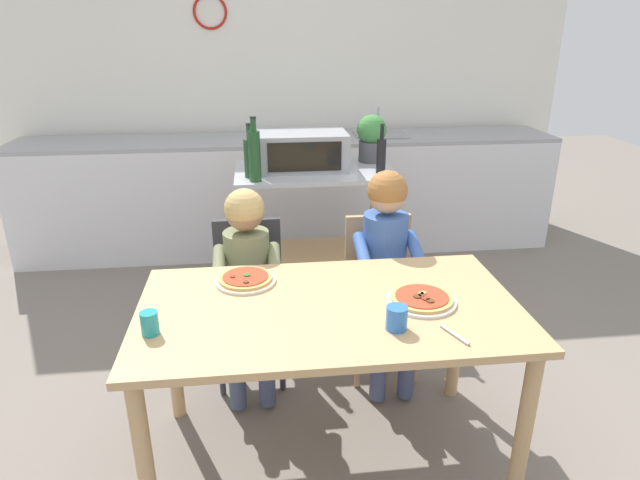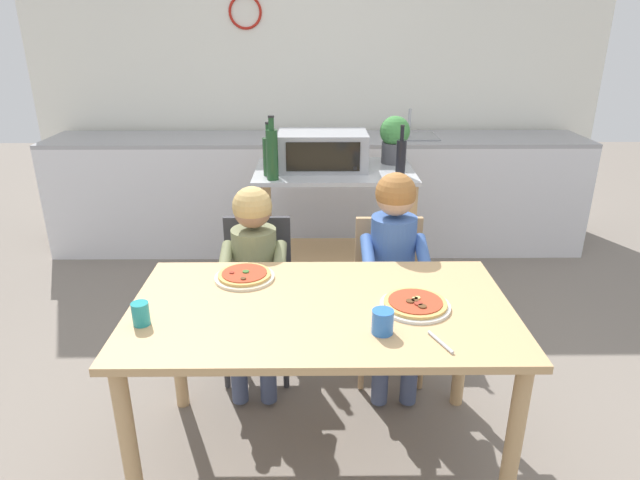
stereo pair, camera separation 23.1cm
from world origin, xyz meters
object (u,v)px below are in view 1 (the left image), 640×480
dining_chair_right (380,283)px  dining_table (329,327)px  potted_herb_plant (371,137)px  bottle_slim_sauce (381,154)px  dining_chair_left (249,289)px  toaster_oven (302,151)px  serving_spoon (455,335)px  drinking_cup_teal (150,323)px  bottle_squat_spirits (255,155)px  kitchen_island_cart (315,215)px  child_in_olive_shirt (247,267)px  child_in_blue_striped_shirt (387,254)px  bottle_dark_olive_oil (250,157)px  pizza_plate_cream (246,279)px  pizza_plate_white (422,299)px  drinking_cup_blue (397,318)px

dining_chair_right → dining_table: bearing=-118.3°
potted_herb_plant → dining_table: potted_herb_plant is taller
bottle_slim_sauce → dining_chair_left: bottle_slim_sauce is taller
toaster_oven → serving_spoon: size_ratio=3.87×
dining_table → drinking_cup_teal: drinking_cup_teal is taller
bottle_squat_spirits → dining_table: size_ratio=0.25×
kitchen_island_cart → dining_chair_left: (-0.42, -0.77, -0.12)m
child_in_olive_shirt → serving_spoon: child_in_olive_shirt is taller
bottle_squat_spirits → child_in_blue_striped_shirt: bearing=-46.7°
child_in_blue_striped_shirt → bottle_dark_olive_oil: bearing=130.7°
kitchen_island_cart → pizza_plate_cream: 1.29m
child_in_olive_shirt → pizza_plate_cream: 0.34m
potted_herb_plant → pizza_plate_cream: size_ratio=1.19×
dining_chair_left → pizza_plate_cream: dining_chair_left is taller
dining_chair_right → serving_spoon: size_ratio=5.79×
kitchen_island_cart → bottle_dark_olive_oil: bearing=-160.2°
bottle_dark_olive_oil → dining_chair_left: bottle_dark_olive_oil is taller
bottle_dark_olive_oil → pizza_plate_white: bottle_dark_olive_oil is taller
pizza_plate_cream → pizza_plate_white: same height
child_in_olive_shirt → child_in_blue_striped_shirt: 0.68m
bottle_squat_spirits → bottle_dark_olive_oil: bearing=106.5°
potted_herb_plant → toaster_oven: bearing=-162.6°
dining_table → dining_chair_right: dining_chair_right is taller
kitchen_island_cart → pizza_plate_white: kitchen_island_cart is taller
dining_table → serving_spoon: size_ratio=10.44×
pizza_plate_cream → dining_chair_left: bearing=90.0°
toaster_oven → bottle_slim_sauce: 0.48m
dining_chair_right → pizza_plate_cream: dining_chair_right is taller
drinking_cup_teal → serving_spoon: size_ratio=0.61×
pizza_plate_cream → drinking_cup_teal: 0.49m
toaster_oven → drinking_cup_teal: 1.75m
bottle_slim_sauce → potted_herb_plant: size_ratio=0.98×
kitchen_island_cart → drinking_cup_blue: size_ratio=11.24×
bottle_dark_olive_oil → drinking_cup_teal: size_ratio=3.68×
serving_spoon → pizza_plate_cream: bearing=144.7°
toaster_oven → dining_chair_left: (-0.35, -0.78, -0.53)m
dining_table → dining_chair_left: 0.77m
child_in_blue_striped_shirt → drinking_cup_blue: bearing=-101.0°
dining_chair_left → dining_chair_right: 0.68m
child_in_olive_shirt → drinking_cup_blue: (0.53, -0.76, 0.12)m
pizza_plate_cream → pizza_plate_white: size_ratio=0.95×
potted_herb_plant → bottle_dark_olive_oil: bearing=-158.9°
dining_chair_left → bottle_squat_spirits: bearing=83.9°
dining_chair_left → child_in_olive_shirt: child_in_olive_shirt is taller
bottle_dark_olive_oil → pizza_plate_cream: 1.10m
toaster_oven → serving_spoon: 1.80m
dining_chair_left → serving_spoon: dining_chair_left is taller
dining_chair_right → pizza_plate_white: bearing=-90.0°
bottle_dark_olive_oil → toaster_oven: bearing=26.2°
child_in_olive_shirt → drinking_cup_teal: bearing=-115.0°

